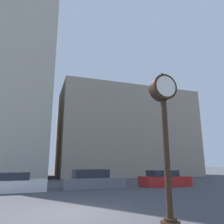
{
  "coord_description": "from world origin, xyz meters",
  "views": [
    {
      "loc": [
        -1.33,
        -9.05,
        1.83
      ],
      "look_at": [
        5.4,
        10.8,
        6.82
      ],
      "focal_mm": 35.0,
      "sensor_mm": 36.0,
      "label": 1
    }
  ],
  "objects_px": {
    "car_red": "(164,179)",
    "street_clock": "(164,119)",
    "car_white": "(13,184)",
    "car_grey": "(93,180)"
  },
  "relations": [
    {
      "from": "car_red",
      "to": "street_clock",
      "type": "bearing_deg",
      "value": -121.4
    },
    {
      "from": "car_white",
      "to": "car_red",
      "type": "xyz_separation_m",
      "value": [
        11.69,
        -0.0,
        0.02
      ]
    },
    {
      "from": "street_clock",
      "to": "car_white",
      "type": "relative_size",
      "value": 1.17
    },
    {
      "from": "street_clock",
      "to": "car_grey",
      "type": "bearing_deg",
      "value": 88.83
    },
    {
      "from": "car_white",
      "to": "car_red",
      "type": "height_order",
      "value": "car_red"
    },
    {
      "from": "car_white",
      "to": "car_grey",
      "type": "relative_size",
      "value": 0.87
    },
    {
      "from": "car_grey",
      "to": "street_clock",
      "type": "bearing_deg",
      "value": -93.64
    },
    {
      "from": "car_grey",
      "to": "car_red",
      "type": "xyz_separation_m",
      "value": [
        6.1,
        -0.42,
        -0.04
      ]
    },
    {
      "from": "car_white",
      "to": "car_grey",
      "type": "distance_m",
      "value": 5.6
    },
    {
      "from": "street_clock",
      "to": "car_red",
      "type": "height_order",
      "value": "street_clock"
    }
  ]
}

